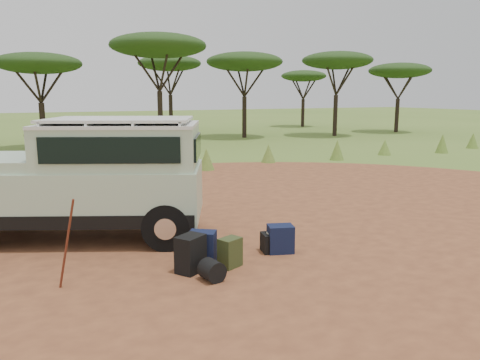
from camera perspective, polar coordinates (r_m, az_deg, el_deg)
name	(u,v)px	position (r m, az deg, el deg)	size (l,w,h in m)	color
ground	(223,248)	(8.66, -2.09, -8.25)	(140.00, 140.00, 0.00)	#5A7A2B
dirt_clearing	(223,248)	(8.66, -2.09, -8.23)	(23.00, 23.00, 0.01)	#975631
grass_fringe	(126,163)	(16.71, -13.70, 2.00)	(36.60, 1.60, 0.90)	#5A7A2B
acacia_treeline	(90,55)	(27.71, -17.76, 14.32)	(46.70, 13.20, 6.26)	black
safari_vehicle	(88,181)	(9.47, -18.02, -0.11)	(5.09, 3.63, 2.33)	#ABC6A9
walking_staff	(67,245)	(7.11, -20.38, -7.40)	(0.03, 0.03, 1.39)	maroon
backpack_black	(191,254)	(7.48, -6.04, -8.95)	(0.44, 0.32, 0.60)	black
backpack_navy	(203,248)	(7.80, -4.59, -8.25)	(0.43, 0.31, 0.56)	#121839
backpack_olive	(230,253)	(7.66, -1.22, -8.84)	(0.35, 0.25, 0.49)	#394821
duffel_navy	(280,239)	(8.36, 4.95, -7.17)	(0.44, 0.33, 0.50)	#121839
hard_case	(276,242)	(8.42, 4.36, -7.59)	(0.49, 0.34, 0.34)	black
stuff_sack	(212,270)	(7.17, -3.44, -10.95)	(0.33, 0.33, 0.33)	black
safari_hat	(276,231)	(8.36, 4.38, -6.23)	(0.33, 0.33, 0.10)	beige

